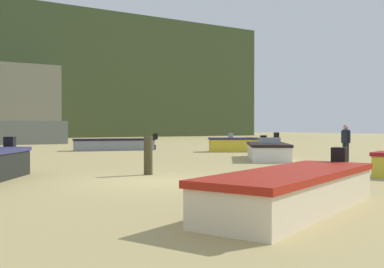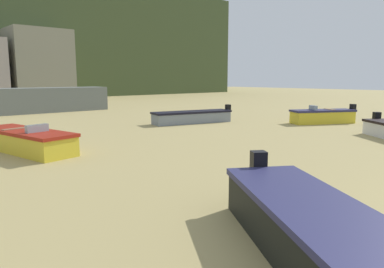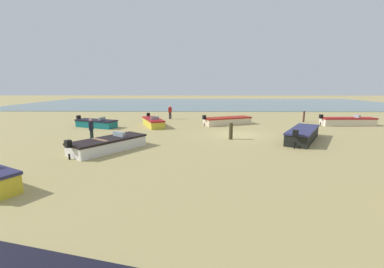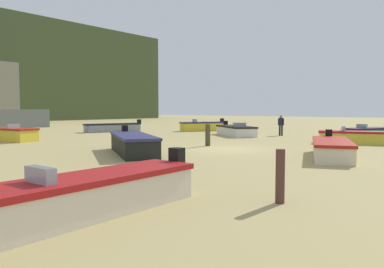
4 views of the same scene
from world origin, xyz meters
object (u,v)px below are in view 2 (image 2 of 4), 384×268
(boat_grey_2, at_px, (192,117))
(boat_yellow_8, at_px, (323,116))
(boat_black_1, at_px, (322,238))
(boat_yellow_7, at_px, (26,140))

(boat_grey_2, xyz_separation_m, boat_yellow_8, (6.05, -5.52, 0.06))
(boat_grey_2, relative_size, boat_yellow_8, 1.31)
(boat_grey_2, bearing_deg, boat_black_1, 158.44)
(boat_grey_2, height_order, boat_yellow_7, boat_yellow_7)
(boat_black_1, distance_m, boat_grey_2, 17.50)
(boat_black_1, xyz_separation_m, boat_yellow_8, (16.13, 8.78, -0.01))
(boat_yellow_7, bearing_deg, boat_grey_2, -179.23)
(boat_grey_2, relative_size, boat_yellow_7, 1.05)
(boat_yellow_7, relative_size, boat_yellow_8, 1.25)
(boat_yellow_7, distance_m, boat_yellow_8, 17.02)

